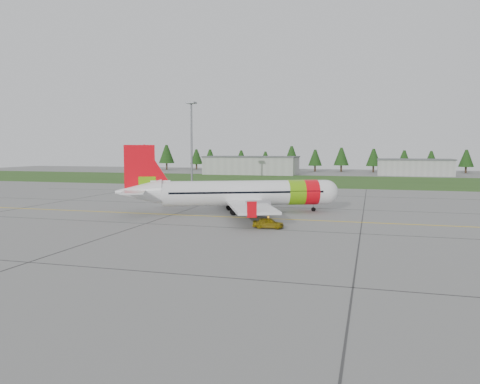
% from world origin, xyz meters
% --- Properties ---
extents(ground, '(320.00, 320.00, 0.00)m').
position_xyz_m(ground, '(0.00, 0.00, 0.00)').
color(ground, gray).
rests_on(ground, ground).
extents(aircraft, '(29.80, 28.29, 9.49)m').
position_xyz_m(aircraft, '(-6.67, 12.50, 2.74)').
color(aircraft, white).
rests_on(aircraft, ground).
extents(follow_me_car, '(1.27, 1.48, 3.51)m').
position_xyz_m(follow_me_car, '(-0.12, 0.79, 1.75)').
color(follow_me_car, yellow).
rests_on(follow_me_car, ground).
extents(service_van, '(1.77, 1.71, 4.20)m').
position_xyz_m(service_van, '(-25.57, 47.01, 2.10)').
color(service_van, silver).
rests_on(service_van, ground).
extents(grass_strip, '(320.00, 50.00, 0.03)m').
position_xyz_m(grass_strip, '(0.00, 82.00, 0.01)').
color(grass_strip, '#30561E').
rests_on(grass_strip, ground).
extents(taxi_guideline, '(120.00, 0.25, 0.02)m').
position_xyz_m(taxi_guideline, '(0.00, 8.00, 0.01)').
color(taxi_guideline, gold).
rests_on(taxi_guideline, ground).
extents(hangar_west, '(32.00, 14.00, 6.00)m').
position_xyz_m(hangar_west, '(-30.00, 110.00, 3.00)').
color(hangar_west, '#A8A8A3').
rests_on(hangar_west, ground).
extents(hangar_east, '(24.00, 12.00, 5.20)m').
position_xyz_m(hangar_east, '(25.00, 118.00, 2.60)').
color(hangar_east, '#A8A8A3').
rests_on(hangar_east, ground).
extents(floodlight_mast, '(0.50, 0.50, 20.00)m').
position_xyz_m(floodlight_mast, '(-32.00, 58.00, 10.00)').
color(floodlight_mast, slate).
rests_on(floodlight_mast, ground).
extents(treeline, '(160.00, 8.00, 10.00)m').
position_xyz_m(treeline, '(0.00, 138.00, 5.00)').
color(treeline, '#1C3F14').
rests_on(treeline, ground).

